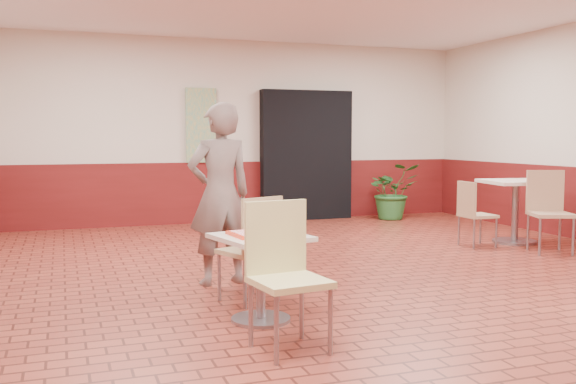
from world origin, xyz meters
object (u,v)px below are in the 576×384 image
object	(u,v)px
serving_tray	(261,233)
chair_main_back	(254,244)
main_table	(261,263)
ring_donut	(251,229)
long_john_donut	(267,229)
chair_main_front	(284,267)
paper_cup	(270,224)
customer	(220,194)
second_table	(516,201)
chair_second_front	(548,207)
potted_plant	(393,191)
chair_second_left	(473,210)

from	to	relation	value
serving_tray	chair_main_back	bearing A→B (deg)	78.84
main_table	ring_donut	bearing A→B (deg)	144.76
serving_tray	long_john_donut	size ratio (longest dim) A/B	2.63
chair_main_front	paper_cup	distance (m)	0.77
customer	second_table	world-z (taller)	customer
chair_second_front	potted_plant	bearing A→B (deg)	115.34
ring_donut	chair_second_left	world-z (taller)	chair_second_left
chair_main_back	potted_plant	distance (m)	5.95
chair_second_front	serving_tray	bearing A→B (deg)	-137.95
customer	paper_cup	xyz separation A→B (m)	(0.10, -1.24, -0.13)
serving_tray	chair_second_left	bearing A→B (deg)	32.74
main_table	customer	distance (m)	1.39
chair_main_front	second_table	distance (m)	5.28
serving_tray	chair_main_front	bearing A→B (deg)	-93.12
second_table	potted_plant	bearing A→B (deg)	97.58
serving_tray	chair_second_front	size ratio (longest dim) A/B	0.44
main_table	chair_main_front	world-z (taller)	chair_main_front
second_table	chair_second_front	distance (m)	0.69
ring_donut	chair_second_front	xyz separation A→B (m)	(4.29, 1.64, -0.16)
customer	paper_cup	bearing A→B (deg)	86.35
paper_cup	potted_plant	distance (m)	6.31
chair_second_left	potted_plant	bearing A→B (deg)	-6.79
paper_cup	potted_plant	size ratio (longest dim) A/B	0.09
second_table	chair_second_left	xyz separation A→B (m)	(-0.72, -0.07, -0.09)
customer	ring_donut	size ratio (longest dim) A/B	15.45
chair_main_front	chair_second_left	bearing A→B (deg)	31.35
customer	serving_tray	bearing A→B (deg)	81.83
serving_tray	potted_plant	world-z (taller)	potted_plant
long_john_donut	chair_second_front	xyz separation A→B (m)	(4.18, 1.70, -0.16)
second_table	chair_main_back	bearing A→B (deg)	-156.33
main_table	chair_main_back	world-z (taller)	chair_main_back
long_john_donut	second_table	xyz separation A→B (m)	(4.25, 2.39, -0.16)
chair_main_front	long_john_donut	xyz separation A→B (m)	(0.08, 0.63, 0.17)
customer	paper_cup	size ratio (longest dim) A/B	19.98
chair_main_back	paper_cup	size ratio (longest dim) A/B	10.51
chair_main_front	second_table	bearing A→B (deg)	27.02
main_table	chair_second_left	distance (m)	4.25
chair_main_front	paper_cup	size ratio (longest dim) A/B	11.32
ring_donut	chair_second_front	distance (m)	4.59
chair_second_left	long_john_donut	bearing A→B (deg)	123.76
second_table	chair_second_front	world-z (taller)	chair_second_front
customer	long_john_donut	xyz separation A→B (m)	(0.05, -1.34, -0.15)
chair_second_front	main_table	bearing A→B (deg)	-137.95
serving_tray	second_table	size ratio (longest dim) A/B	0.53
paper_cup	customer	bearing A→B (deg)	94.63
chair_second_left	potted_plant	distance (m)	2.81
chair_main_front	long_john_donut	size ratio (longest dim) A/B	5.83
paper_cup	second_table	xyz separation A→B (m)	(4.19, 2.29, -0.18)
long_john_donut	paper_cup	world-z (taller)	paper_cup
second_table	chair_second_left	distance (m)	0.73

